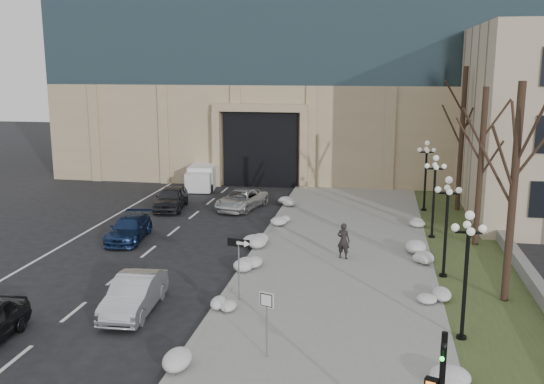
% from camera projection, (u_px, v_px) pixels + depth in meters
% --- Properties ---
extents(sidewalk, '(9.00, 40.00, 0.12)m').
position_uv_depth(sidewalk, '(340.00, 261.00, 29.98)').
color(sidewalk, gray).
rests_on(sidewalk, ground).
extents(curb, '(0.30, 40.00, 0.14)m').
position_uv_depth(curb, '(251.00, 256.00, 30.74)').
color(curb, gray).
rests_on(curb, ground).
extents(grass_strip, '(4.00, 40.00, 0.10)m').
position_uv_depth(grass_strip, '(477.00, 269.00, 28.88)').
color(grass_strip, '#384623').
rests_on(grass_strip, ground).
extents(stone_wall, '(0.50, 30.00, 0.70)m').
position_uv_depth(stone_wall, '(512.00, 252.00, 30.40)').
color(stone_wall, gray).
rests_on(stone_wall, ground).
extents(car_b, '(1.81, 4.51, 1.46)m').
position_uv_depth(car_b, '(134.00, 294.00, 23.85)').
color(car_b, '#B4B6BC').
rests_on(car_b, ground).
extents(car_c, '(2.29, 4.63, 1.29)m').
position_uv_depth(car_c, '(129.00, 229.00, 33.69)').
color(car_c, navy).
rests_on(car_c, ground).
extents(car_d, '(3.25, 5.11, 1.31)m').
position_uv_depth(car_d, '(241.00, 199.00, 40.91)').
color(car_d, silver).
rests_on(car_d, ground).
extents(car_e, '(2.43, 4.73, 1.54)m').
position_uv_depth(car_e, '(171.00, 198.00, 40.83)').
color(car_e, '#29292E').
rests_on(car_e, ground).
extents(pedestrian, '(0.77, 0.62, 1.82)m').
position_uv_depth(pedestrian, '(343.00, 241.00, 30.05)').
color(pedestrian, black).
rests_on(pedestrian, sidewalk).
extents(box_truck, '(2.58, 5.88, 1.81)m').
position_uv_depth(box_truck, '(204.00, 176.00, 48.21)').
color(box_truck, silver).
rests_on(box_truck, ground).
extents(one_way_sign, '(1.01, 0.37, 2.72)m').
position_uv_depth(one_way_sign, '(242.00, 251.00, 24.42)').
color(one_way_sign, slate).
rests_on(one_way_sign, ground).
extents(keep_sign, '(0.49, 0.20, 2.37)m').
position_uv_depth(keep_sign, '(267.00, 311.00, 19.74)').
color(keep_sign, slate).
rests_on(keep_sign, ground).
extents(snow_clump_b, '(1.10, 1.60, 0.36)m').
position_uv_depth(snow_clump_b, '(175.00, 366.00, 19.06)').
color(snow_clump_b, silver).
rests_on(snow_clump_b, sidewalk).
extents(snow_clump_c, '(1.10, 1.60, 0.36)m').
position_uv_depth(snow_clump_c, '(224.00, 306.00, 23.79)').
color(snow_clump_c, silver).
rests_on(snow_clump_c, sidewalk).
extents(snow_clump_d, '(1.10, 1.60, 0.36)m').
position_uv_depth(snow_clump_d, '(251.00, 264.00, 28.75)').
color(snow_clump_d, silver).
rests_on(snow_clump_d, sidewalk).
extents(snow_clump_e, '(1.10, 1.60, 0.36)m').
position_uv_depth(snow_clump_e, '(260.00, 242.00, 32.29)').
color(snow_clump_e, silver).
rests_on(snow_clump_e, sidewalk).
extents(snow_clump_f, '(1.10, 1.60, 0.36)m').
position_uv_depth(snow_clump_f, '(280.00, 220.00, 36.83)').
color(snow_clump_f, silver).
rests_on(snow_clump_f, sidewalk).
extents(snow_clump_g, '(1.10, 1.60, 0.36)m').
position_uv_depth(snow_clump_g, '(287.00, 202.00, 41.62)').
color(snow_clump_g, silver).
rests_on(snow_clump_g, sidewalk).
extents(snow_clump_h, '(1.10, 1.60, 0.36)m').
position_uv_depth(snow_clump_h, '(456.00, 382.00, 18.13)').
color(snow_clump_h, silver).
rests_on(snow_clump_h, sidewalk).
extents(snow_clump_i, '(1.10, 1.60, 0.36)m').
position_uv_depth(snow_clump_i, '(433.00, 295.00, 24.96)').
color(snow_clump_i, silver).
rests_on(snow_clump_i, sidewalk).
extents(snow_clump_j, '(1.10, 1.60, 0.36)m').
position_uv_depth(snow_clump_j, '(424.00, 257.00, 29.91)').
color(snow_clump_j, silver).
rests_on(snow_clump_j, sidewalk).
extents(snow_clump_k, '(1.10, 1.60, 0.36)m').
position_uv_depth(snow_clump_k, '(419.00, 248.00, 31.23)').
color(snow_clump_k, silver).
rests_on(snow_clump_k, sidewalk).
extents(snow_clump_l, '(1.10, 1.60, 0.36)m').
position_uv_depth(snow_clump_l, '(415.00, 223.00, 36.21)').
color(snow_clump_l, silver).
rests_on(snow_clump_l, sidewalk).
extents(lamppost_a, '(1.18, 1.18, 4.76)m').
position_uv_depth(lamppost_a, '(467.00, 258.00, 20.83)').
color(lamppost_a, black).
rests_on(lamppost_a, ground).
extents(lamppost_b, '(1.18, 1.18, 4.76)m').
position_uv_depth(lamppost_b, '(447.00, 213.00, 27.09)').
color(lamppost_b, black).
rests_on(lamppost_b, ground).
extents(lamppost_c, '(1.18, 1.18, 4.76)m').
position_uv_depth(lamppost_c, '(435.00, 185.00, 33.36)').
color(lamppost_c, black).
rests_on(lamppost_c, ground).
extents(lamppost_d, '(1.18, 1.18, 4.76)m').
position_uv_depth(lamppost_d, '(426.00, 166.00, 39.62)').
color(lamppost_d, black).
rests_on(lamppost_d, ground).
extents(tree_near, '(3.20, 3.20, 9.00)m').
position_uv_depth(tree_near, '(516.00, 163.00, 23.74)').
color(tree_near, black).
rests_on(tree_near, ground).
extents(tree_mid, '(3.20, 3.20, 8.50)m').
position_uv_depth(tree_mid, '(482.00, 145.00, 31.52)').
color(tree_mid, black).
rests_on(tree_mid, ground).
extents(tree_far, '(3.20, 3.20, 9.50)m').
position_uv_depth(tree_far, '(463.00, 119.00, 39.09)').
color(tree_far, black).
rests_on(tree_far, ground).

